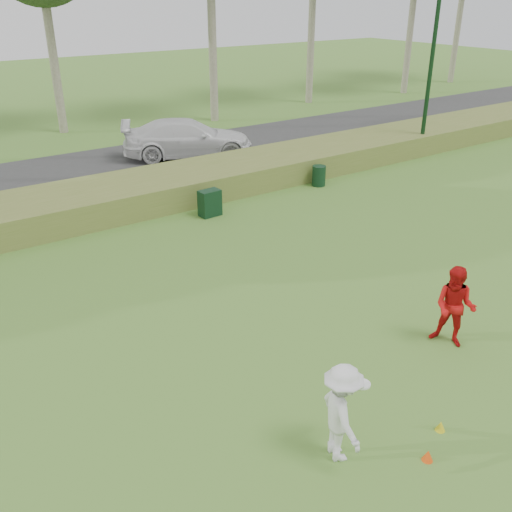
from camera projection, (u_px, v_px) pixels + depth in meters
ground at (378, 394)px, 10.61m from camera, size 120.00×120.00×0.00m
reed_strip at (122, 196)px, 19.33m from camera, size 80.00×3.00×0.90m
park_road at (74, 173)px, 23.22m from camera, size 80.00×6.00×0.06m
lamp_post at (437, 21)px, 23.62m from camera, size 0.70×0.70×8.18m
player_white at (342, 413)px, 8.87m from camera, size 1.01×1.25×1.72m
player_red at (455, 307)px, 11.75m from camera, size 0.96×1.06×1.78m
cone_orange at (428, 456)px, 9.09m from camera, size 0.18×0.18×0.20m
cone_yellow at (441, 426)px, 9.70m from camera, size 0.17×0.17×0.19m
utility_cabinet at (210, 203)px, 18.75m from camera, size 0.72×0.48×0.87m
trash_bin at (319, 176)px, 21.64m from camera, size 0.68×0.68×0.77m
car_right at (188, 138)px, 24.98m from camera, size 6.06×4.39×1.63m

